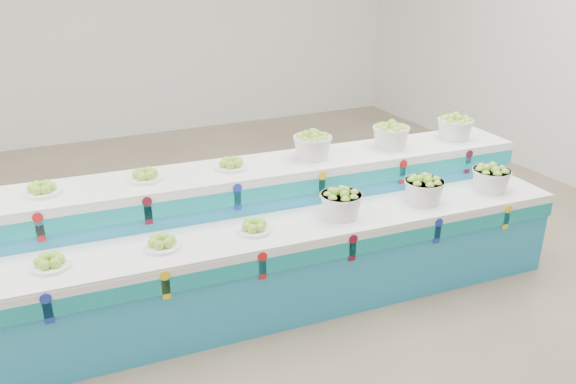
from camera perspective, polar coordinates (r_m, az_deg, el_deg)
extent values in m
plane|color=brown|center=(4.56, -10.78, -12.15)|extent=(10.00, 10.00, 0.00)
plane|color=silver|center=(8.73, -20.85, 17.51)|extent=(10.00, 0.00, 10.00)
cylinder|color=white|center=(3.95, -22.87, -6.42)|extent=(0.26, 0.26, 0.10)
cylinder|color=white|center=(3.97, -12.58, -4.90)|extent=(0.26, 0.26, 0.10)
cylinder|color=white|center=(4.11, -3.42, -3.41)|extent=(0.26, 0.26, 0.10)
cylinder|color=white|center=(4.33, -23.53, 0.38)|extent=(0.26, 0.26, 0.10)
cylinder|color=white|center=(4.35, -14.18, 1.73)|extent=(0.26, 0.26, 0.10)
cylinder|color=white|center=(4.47, -5.75, 2.91)|extent=(0.26, 0.26, 0.10)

